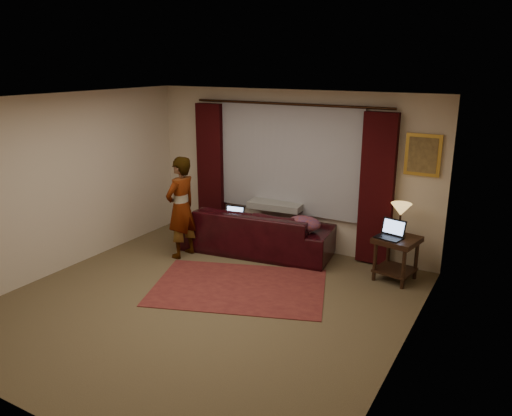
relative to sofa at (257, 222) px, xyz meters
The scene contains 20 objects.
floor 2.05m from the sofa, 81.00° to the right, with size 5.00×5.00×0.01m, color brown.
ceiling 2.90m from the sofa, 81.00° to the right, with size 5.00×5.00×0.02m, color silver.
wall_back 1.01m from the sofa, 59.78° to the left, with size 5.00×0.02×2.60m, color beige.
wall_front 4.55m from the sofa, 86.01° to the right, with size 5.00×0.02×2.60m, color beige.
wall_left 3.05m from the sofa, 138.07° to the right, with size 0.02×5.00×2.60m, color beige.
wall_right 3.52m from the sofa, 34.96° to the right, with size 0.02×5.00×2.60m, color beige.
sheer_curtain 1.15m from the sofa, 56.73° to the left, with size 2.50×0.05×1.80m, color #9C9CA3.
drape_left 1.44m from the sofa, 160.35° to the left, with size 0.50×0.14×2.30m, color black.
drape_right 1.98m from the sofa, 13.19° to the left, with size 0.50×0.14×2.30m, color black.
curtain_rod 1.96m from the sofa, 53.74° to the left, with size 0.04×0.04×3.40m, color black.
picture_frame 2.76m from the sofa, 11.82° to the left, with size 0.50×0.04×0.60m, color gold.
sofa is the anchor object (origin of this frame).
throw_blanket 0.61m from the sofa, 60.27° to the left, with size 0.90×0.36×0.11m, color gray.
clothing_pile 0.85m from the sofa, ahead, with size 0.54×0.42×0.23m, color brown.
laptop_sofa 0.43m from the sofa, 154.76° to the right, with size 0.32×0.35×0.24m, color black, non-canonical shape.
area_rug 1.49m from the sofa, 70.97° to the right, with size 2.36×1.57×0.01m, color maroon.
end_table 2.28m from the sofa, ahead, with size 0.56×0.56×0.64m, color black.
tiffany_lamp 2.29m from the sofa, ahead, with size 0.29×0.29×0.46m, color #98953D, non-canonical shape.
laptop_table 2.19m from the sofa, ahead, with size 0.35×0.38×0.25m, color black, non-canonical shape.
person 1.26m from the sofa, 140.75° to the right, with size 0.48×0.48×1.62m, color gray.
Camera 1 is at (3.49, -4.77, 3.03)m, focal length 35.00 mm.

